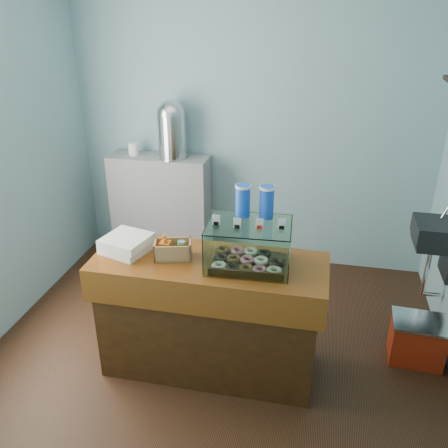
% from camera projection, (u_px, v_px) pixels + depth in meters
% --- Properties ---
extents(ground, '(3.50, 3.50, 0.00)m').
position_uv_depth(ground, '(218.00, 343.00, 3.81)').
color(ground, black).
rests_on(ground, ground).
extents(room_shell, '(3.54, 3.04, 2.82)m').
position_uv_depth(room_shell, '(221.00, 134.00, 3.08)').
color(room_shell, '#82B2BD').
rests_on(room_shell, ground).
extents(counter, '(1.60, 0.60, 0.90)m').
position_uv_depth(counter, '(210.00, 315.00, 3.39)').
color(counter, '#43230C').
rests_on(counter, ground).
extents(back_shelf, '(1.00, 0.32, 1.10)m').
position_uv_depth(back_shelf, '(161.00, 208.00, 4.91)').
color(back_shelf, gray).
rests_on(back_shelf, ground).
extents(display_case, '(0.57, 0.43, 0.52)m').
position_uv_depth(display_case, '(249.00, 241.00, 3.11)').
color(display_case, black).
rests_on(display_case, counter).
extents(condiment_crate, '(0.28, 0.21, 0.18)m').
position_uv_depth(condiment_crate, '(172.00, 249.00, 3.22)').
color(condiment_crate, '#A17950').
rests_on(condiment_crate, counter).
extents(pastry_boxes, '(0.36, 0.37, 0.12)m').
position_uv_depth(pastry_boxes, '(127.00, 244.00, 3.30)').
color(pastry_boxes, white).
rests_on(pastry_boxes, counter).
extents(coffee_urn, '(0.30, 0.30, 0.56)m').
position_uv_depth(coffee_urn, '(172.00, 128.00, 4.51)').
color(coffee_urn, silver).
rests_on(coffee_urn, back_shelf).
extents(red_cooler, '(0.41, 0.32, 0.35)m').
position_uv_depth(red_cooler, '(417.00, 340.00, 3.57)').
color(red_cooler, '#AC250D').
rests_on(red_cooler, ground).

